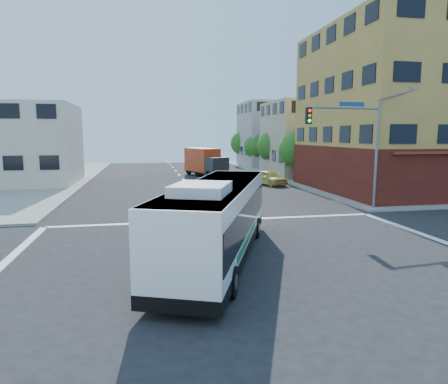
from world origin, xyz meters
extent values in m
plane|color=black|center=(0.00, 0.00, 0.00)|extent=(120.00, 120.00, 0.00)
cube|color=gray|center=(35.00, 35.00, 0.07)|extent=(50.00, 50.00, 0.15)
cube|color=gold|center=(20.00, 18.50, 7.00)|extent=(18.00, 15.00, 14.00)
cube|color=#541E13|center=(20.00, 18.50, 2.00)|extent=(18.09, 15.08, 4.00)
cube|color=#BDB090|center=(17.00, 34.00, 4.50)|extent=(12.00, 10.00, 9.00)
cube|color=#9E9E99|center=(17.00, 48.00, 5.00)|extent=(12.00, 10.00, 10.00)
cube|color=beige|center=(-17.00, 30.00, 4.00)|extent=(12.00, 10.00, 8.00)
cylinder|color=slate|center=(10.80, 10.80, 3.50)|extent=(0.18, 0.18, 7.00)
cylinder|color=slate|center=(8.30, 10.55, 6.60)|extent=(5.01, 0.62, 0.12)
cube|color=black|center=(5.80, 10.30, 6.10)|extent=(0.32, 0.30, 1.00)
sphere|color=#FF0C0C|center=(5.80, 10.13, 6.40)|extent=(0.20, 0.20, 0.20)
sphere|color=yellow|center=(5.80, 10.13, 6.10)|extent=(0.20, 0.20, 0.20)
sphere|color=#19FF33|center=(5.80, 10.13, 5.80)|extent=(0.20, 0.20, 0.20)
cube|color=navy|center=(8.80, 10.60, 6.85)|extent=(1.80, 0.22, 0.28)
cube|color=gray|center=(13.30, 11.05, 8.00)|extent=(0.50, 0.22, 0.14)
cylinder|color=#392614|center=(11.80, 28.00, 0.96)|extent=(0.28, 0.28, 1.92)
sphere|color=#1F5F1B|center=(11.80, 28.00, 3.37)|extent=(3.60, 3.60, 3.60)
sphere|color=#1F5F1B|center=(12.20, 27.70, 4.27)|extent=(2.52, 2.52, 2.52)
cylinder|color=#392614|center=(11.80, 36.00, 1.00)|extent=(0.28, 0.28, 1.99)
sphere|color=#1F5F1B|center=(11.80, 36.00, 3.51)|extent=(3.80, 3.80, 3.80)
sphere|color=#1F5F1B|center=(12.20, 35.70, 4.46)|extent=(2.66, 2.66, 2.66)
cylinder|color=#392614|center=(11.80, 44.00, 0.94)|extent=(0.28, 0.28, 1.89)
sphere|color=#1F5F1B|center=(11.80, 44.00, 3.25)|extent=(3.40, 3.40, 3.40)
sphere|color=#1F5F1B|center=(12.20, 43.70, 4.10)|extent=(2.38, 2.38, 2.38)
cylinder|color=#392614|center=(11.80, 52.00, 1.01)|extent=(0.28, 0.28, 2.03)
sphere|color=#1F5F1B|center=(11.80, 52.00, 3.63)|extent=(4.00, 4.00, 4.00)
sphere|color=#1F5F1B|center=(12.20, 51.70, 4.63)|extent=(2.80, 2.80, 2.80)
cube|color=black|center=(-1.26, 2.21, 0.52)|extent=(6.45, 11.55, 0.43)
cube|color=white|center=(-1.26, 2.21, 1.69)|extent=(6.43, 11.53, 2.71)
cube|color=black|center=(-1.26, 2.21, 1.86)|extent=(6.35, 11.22, 1.19)
cube|color=black|center=(0.80, 7.47, 1.76)|extent=(2.10, 0.87, 1.29)
cube|color=#E5590C|center=(0.81, 7.50, 2.71)|extent=(1.71, 0.71, 0.27)
cube|color=white|center=(-1.26, 2.21, 2.99)|extent=(6.30, 11.29, 0.11)
cube|color=white|center=(-2.30, -0.45, 3.22)|extent=(2.35, 2.57, 0.34)
cube|color=#10763D|center=(-2.58, 2.21, 1.00)|extent=(1.93, 4.88, 0.27)
cube|color=#10763D|center=(-0.29, 1.32, 1.00)|extent=(1.93, 4.88, 0.27)
cylinder|color=black|center=(-0.99, 6.03, 0.50)|extent=(0.63, 1.03, 0.99)
cylinder|color=#99999E|center=(-1.11, 6.08, 0.50)|extent=(0.22, 0.47, 0.50)
cylinder|color=black|center=(1.13, 5.20, 0.50)|extent=(0.63, 1.03, 0.99)
cylinder|color=#99999E|center=(1.25, 5.15, 0.50)|extent=(0.22, 0.47, 0.50)
cylinder|color=black|center=(-3.66, -0.78, 0.50)|extent=(0.63, 1.03, 0.99)
cylinder|color=#99999E|center=(-3.78, -0.73, 0.50)|extent=(0.22, 0.47, 0.50)
cylinder|color=black|center=(-1.54, -1.61, 0.50)|extent=(0.63, 1.03, 0.99)
cylinder|color=#99999E|center=(-1.41, -1.66, 0.50)|extent=(0.22, 0.47, 0.50)
cube|color=black|center=(3.92, 32.08, 1.22)|extent=(2.73, 2.68, 2.43)
cube|color=black|center=(4.23, 31.25, 1.59)|extent=(1.87, 0.75, 0.93)
cube|color=#BA3613|center=(2.68, 35.41, 1.96)|extent=(3.93, 5.69, 2.80)
cube|color=black|center=(3.07, 34.36, 0.51)|extent=(4.53, 7.73, 0.28)
cylinder|color=black|center=(2.94, 31.91, 0.47)|extent=(0.57, 0.97, 0.93)
cylinder|color=black|center=(4.78, 32.60, 0.47)|extent=(0.57, 0.97, 0.93)
cylinder|color=black|center=(1.99, 34.45, 0.47)|extent=(0.57, 0.97, 0.93)
cylinder|color=black|center=(3.83, 35.14, 0.47)|extent=(0.57, 0.97, 0.93)
cylinder|color=black|center=(1.18, 36.65, 0.47)|extent=(0.57, 0.97, 0.93)
cylinder|color=black|center=(3.02, 37.33, 0.47)|extent=(0.57, 0.97, 0.93)
imported|color=#CDB852|center=(8.01, 25.01, 0.74)|extent=(3.01, 4.70, 1.49)
camera|label=1|loc=(-3.98, -12.96, 4.92)|focal=32.00mm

